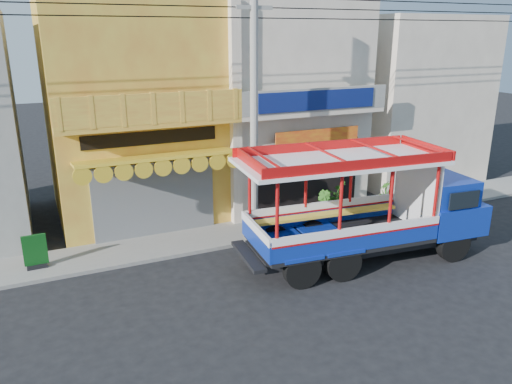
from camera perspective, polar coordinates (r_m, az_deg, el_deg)
ground at (r=15.24m, az=8.49°, el=-9.26°), size 90.00×90.00×0.00m
sidewalk at (r=18.38m, az=1.74°, el=-4.02°), size 30.00×2.00×0.12m
shophouse_left at (r=19.77m, az=-14.03°, el=9.19°), size 6.00×7.50×8.24m
shophouse_right at (r=21.69m, az=1.94°, el=10.41°), size 6.00×6.75×8.24m
party_pilaster at (r=17.67m, az=-2.32°, el=8.38°), size 0.35×0.30×8.00m
filler_building_right at (r=25.63m, az=16.28°, el=10.17°), size 6.00×6.00×7.60m
utility_pole at (r=16.18m, az=0.26°, el=11.22°), size 28.00×0.26×9.00m
songthaew_truck at (r=15.99m, az=14.11°, el=-1.48°), size 7.99×3.21×3.64m
green_sign at (r=16.41m, az=-23.88°, el=-6.49°), size 0.68×0.33×1.05m
potted_plant_a at (r=19.93m, az=8.89°, el=-0.56°), size 1.31×1.34×1.13m
potted_plant_b at (r=19.15m, az=7.84°, el=-1.40°), size 0.63×0.70×1.05m
potted_plant_c at (r=21.00m, az=14.57°, el=-0.14°), size 0.79×0.79×1.02m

